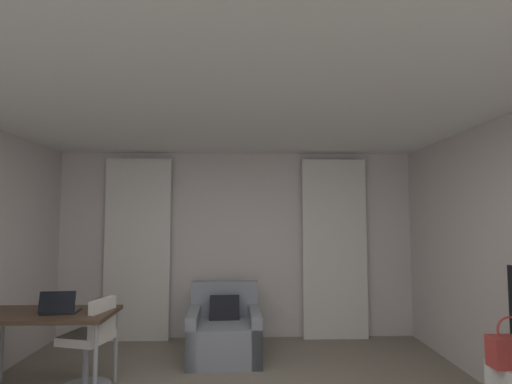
{
  "coord_description": "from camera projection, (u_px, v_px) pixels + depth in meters",
  "views": [
    {
      "loc": [
        0.12,
        -2.54,
        1.65
      ],
      "look_at": [
        0.23,
        1.45,
        1.93
      ],
      "focal_mm": 27.12,
      "sensor_mm": 36.0,
      "label": 1
    }
  ],
  "objects": [
    {
      "name": "ceiling",
      "position": [
        228.0,
        73.0,
        2.6
      ],
      "size": [
        5.12,
        6.12,
        0.06
      ],
      "primitive_type": "cube",
      "color": "white",
      "rests_on": "wall_left"
    },
    {
      "name": "wall_window",
      "position": [
        237.0,
        244.0,
        5.53
      ],
      "size": [
        5.12,
        0.06,
        2.6
      ],
      "color": "silver",
      "rests_on": "ground"
    },
    {
      "name": "desk",
      "position": [
        47.0,
        319.0,
        3.7
      ],
      "size": [
        1.25,
        0.64,
        0.76
      ],
      "color": "#4C3828",
      "rests_on": "ground"
    },
    {
      "name": "desk_chair",
      "position": [
        90.0,
        349.0,
        3.74
      ],
      "size": [
        0.49,
        0.49,
        0.88
      ],
      "color": "gray",
      "rests_on": "ground"
    },
    {
      "name": "laptop",
      "position": [
        60.0,
        308.0,
        3.67
      ],
      "size": [
        0.35,
        0.28,
        0.22
      ],
      "color": "#2D2D33",
      "rests_on": "desk"
    },
    {
      "name": "handbag_primary",
      "position": [
        511.0,
        351.0,
        2.82
      ],
      "size": [
        0.3,
        0.14,
        0.37
      ],
      "color": "#B73833",
      "rests_on": "tv_console"
    },
    {
      "name": "curtain_left_panel",
      "position": [
        138.0,
        248.0,
        5.35
      ],
      "size": [
        0.9,
        0.06,
        2.5
      ],
      "color": "silver",
      "rests_on": "ground"
    },
    {
      "name": "armchair",
      "position": [
        224.0,
        333.0,
        4.62
      ],
      "size": [
        0.88,
        0.85,
        0.86
      ],
      "color": "gray",
      "rests_on": "ground"
    },
    {
      "name": "curtain_right_panel",
      "position": [
        335.0,
        248.0,
        5.43
      ],
      "size": [
        0.9,
        0.06,
        2.5
      ],
      "color": "silver",
      "rests_on": "ground"
    }
  ]
}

